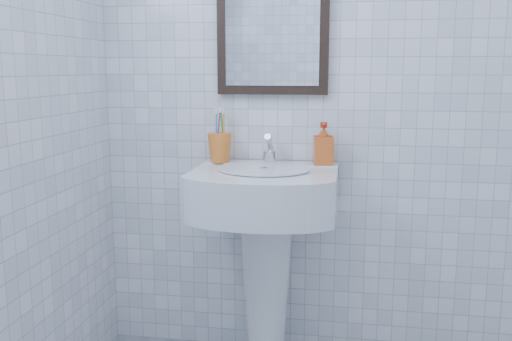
# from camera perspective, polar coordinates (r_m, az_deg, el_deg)

# --- Properties ---
(wall_back) EXTENTS (2.20, 0.02, 2.50)m
(wall_back) POSITION_cam_1_polar(r_m,az_deg,el_deg) (2.60, 8.29, 7.73)
(wall_back) COLOR white
(wall_back) RESTS_ON ground
(washbasin) EXTENTS (0.61, 0.45, 0.94)m
(washbasin) POSITION_cam_1_polar(r_m,az_deg,el_deg) (2.51, 0.95, -6.53)
(washbasin) COLOR white
(washbasin) RESTS_ON ground
(faucet) EXTENTS (0.06, 0.12, 0.14)m
(faucet) POSITION_cam_1_polar(r_m,az_deg,el_deg) (2.54, 1.36, 1.93)
(faucet) COLOR silver
(faucet) RESTS_ON washbasin
(toothbrush_cup) EXTENTS (0.12, 0.12, 0.13)m
(toothbrush_cup) POSITION_cam_1_polar(r_m,az_deg,el_deg) (2.59, -3.65, 2.29)
(toothbrush_cup) COLOR orange
(toothbrush_cup) RESTS_ON washbasin
(soap_dispenser) EXTENTS (0.10, 0.10, 0.19)m
(soap_dispenser) POSITION_cam_1_polar(r_m,az_deg,el_deg) (2.54, 6.75, 2.70)
(soap_dispenser) COLOR red
(soap_dispenser) RESTS_ON washbasin
(wall_mirror) EXTENTS (0.50, 0.04, 0.62)m
(wall_mirror) POSITION_cam_1_polar(r_m,az_deg,el_deg) (2.61, 1.67, 14.44)
(wall_mirror) COLOR black
(wall_mirror) RESTS_ON wall_back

